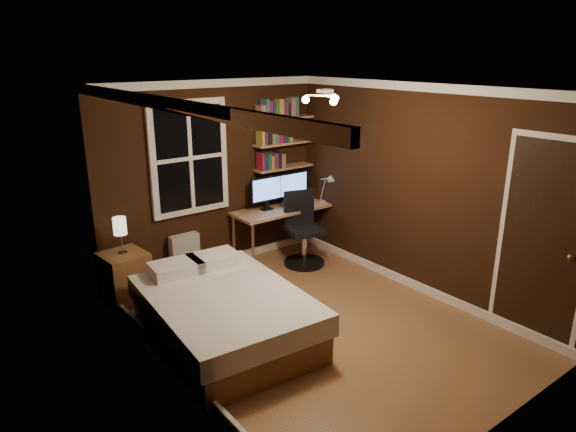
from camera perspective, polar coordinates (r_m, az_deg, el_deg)
floor at (r=5.72m, az=2.89°, el=-11.87°), size 4.20×4.20×0.00m
wall_back at (r=6.89m, az=-8.30°, el=4.36°), size 3.20×0.04×2.50m
wall_left at (r=4.40m, az=-13.01°, el=-3.68°), size 0.04×4.20×2.50m
wall_right at (r=6.33m, az=14.22°, el=2.81°), size 0.04×4.20×2.50m
ceiling at (r=4.98m, az=3.35°, el=13.99°), size 3.20×4.20×0.02m
window at (r=6.64m, az=-10.91°, el=6.37°), size 1.06×0.06×1.46m
door at (r=5.61m, az=26.35°, el=-2.88°), size 0.03×0.82×2.05m
door_knob at (r=5.47m, az=28.89°, el=-4.05°), size 0.06×0.06×0.06m
ceiling_fixture at (r=4.91m, az=4.11°, el=12.75°), size 0.44×0.44×0.18m
bookshelf_lower at (r=7.36m, az=-0.47°, el=5.41°), size 0.92×0.22×0.03m
books_row_lower at (r=7.34m, az=-0.47°, el=6.40°), size 0.42×0.16×0.23m
bookshelf_middle at (r=7.30m, az=-0.48°, el=8.10°), size 0.92×0.22×0.03m
books_row_middle at (r=7.28m, az=-0.48°, el=9.11°), size 0.54×0.16×0.23m
bookshelf_upper at (r=7.25m, az=-0.49°, el=10.83°), size 0.92×0.22×0.03m
books_row_upper at (r=7.23m, az=-0.49°, el=11.85°), size 0.60×0.16×0.23m
bed at (r=5.35m, az=-7.07°, el=-10.80°), size 1.53×2.02×0.65m
nightstand at (r=6.37m, az=-17.65°, el=-6.49°), size 0.53×0.53×0.60m
bedside_lamp at (r=6.18m, az=-18.10°, el=-2.09°), size 0.15×0.15×0.44m
radiator at (r=6.86m, az=-11.37°, el=-4.33°), size 0.38×0.13×0.58m
desk at (r=7.29m, az=-0.45°, el=0.49°), size 1.52×0.57×0.72m
monitor_left at (r=7.13m, az=-2.42°, el=2.56°), size 0.51×0.12×0.47m
monitor_right at (r=7.40m, az=0.57°, el=3.14°), size 0.51×0.12×0.47m
desk_lamp at (r=7.48m, az=4.31°, el=3.12°), size 0.14×0.32×0.44m
office_chair at (r=7.09m, az=1.67°, el=-2.33°), size 0.57×0.57×1.02m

